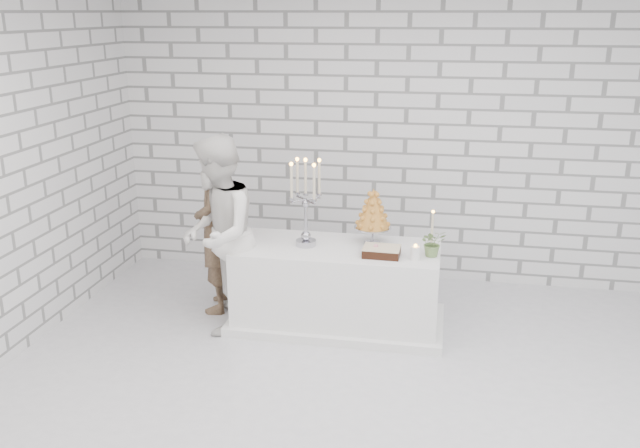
{
  "coord_description": "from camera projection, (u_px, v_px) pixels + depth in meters",
  "views": [
    {
      "loc": [
        0.42,
        -4.38,
        2.75
      ],
      "look_at": [
        -0.58,
        0.89,
        1.05
      ],
      "focal_mm": 37.98,
      "sensor_mm": 36.0,
      "label": 1
    }
  ],
  "objects": [
    {
      "name": "groom",
      "position": [
        216.0,
        226.0,
        6.31
      ],
      "size": [
        0.48,
        0.65,
        1.66
      ],
      "primitive_type": "imported",
      "rotation": [
        0.0,
        0.0,
        -1.43
      ],
      "color": "#413022",
      "rests_on": "ground"
    },
    {
      "name": "wall_front",
      "position": [
        302.0,
        409.0,
        2.21
      ],
      "size": [
        6.0,
        0.01,
        3.0
      ],
      "primitive_type": "cube",
      "color": "white",
      "rests_on": "ground"
    },
    {
      "name": "croquembouche",
      "position": [
        373.0,
        216.0,
        5.99
      ],
      "size": [
        0.38,
        0.38,
        0.51
      ],
      "primitive_type": null,
      "rotation": [
        0.0,
        0.0,
        -0.17
      ],
      "color": "#B16F26",
      "rests_on": "cake_table"
    },
    {
      "name": "cake_table",
      "position": [
        337.0,
        286.0,
        6.1
      ],
      "size": [
        1.8,
        0.8,
        0.75
      ],
      "primitive_type": "cube",
      "color": "white",
      "rests_on": "ground"
    },
    {
      "name": "wall_back",
      "position": [
        405.0,
        139.0,
        6.9
      ],
      "size": [
        6.0,
        0.01,
        3.0
      ],
      "primitive_type": "cube",
      "color": "white",
      "rests_on": "ground"
    },
    {
      "name": "candelabra",
      "position": [
        306.0,
        203.0,
        5.9
      ],
      "size": [
        0.33,
        0.33,
        0.79
      ],
      "primitive_type": null,
      "rotation": [
        0.0,
        0.0,
        -0.04
      ],
      "color": "#A6A5B0",
      "rests_on": "cake_table"
    },
    {
      "name": "extra_taper",
      "position": [
        432.0,
        230.0,
        5.92
      ],
      "size": [
        0.07,
        0.07,
        0.32
      ],
      "primitive_type": "cylinder",
      "rotation": [
        0.0,
        0.0,
        0.22
      ],
      "color": "beige",
      "rests_on": "cake_table"
    },
    {
      "name": "flowers",
      "position": [
        433.0,
        243.0,
        5.73
      ],
      "size": [
        0.26,
        0.25,
        0.24
      ],
      "primitive_type": "imported",
      "rotation": [
        0.0,
        0.0,
        0.35
      ],
      "color": "#3E6332",
      "rests_on": "cake_table"
    },
    {
      "name": "chocolate_cake",
      "position": [
        382.0,
        251.0,
        5.75
      ],
      "size": [
        0.32,
        0.23,
        0.08
      ],
      "primitive_type": "cube",
      "rotation": [
        0.0,
        0.0,
        -0.03
      ],
      "color": "black",
      "rests_on": "cake_table"
    },
    {
      "name": "ground",
      "position": [
        375.0,
        399.0,
        5.01
      ],
      "size": [
        6.0,
        5.0,
        0.01
      ],
      "primitive_type": "cube",
      "color": "silver",
      "rests_on": "ground"
    },
    {
      "name": "bride",
      "position": [
        218.0,
        235.0,
        5.91
      ],
      "size": [
        0.81,
        0.96,
        1.75
      ],
      "primitive_type": "imported",
      "rotation": [
        0.0,
        0.0,
        -1.39
      ],
      "color": "white",
      "rests_on": "ground"
    },
    {
      "name": "pillar_candle",
      "position": [
        415.0,
        253.0,
        5.65
      ],
      "size": [
        0.1,
        0.1,
        0.12
      ],
      "primitive_type": "cylinder",
      "rotation": [
        0.0,
        0.0,
        -0.33
      ],
      "color": "white",
      "rests_on": "cake_table"
    }
  ]
}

